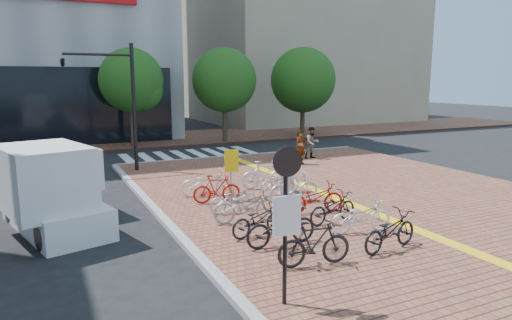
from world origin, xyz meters
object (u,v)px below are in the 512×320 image
pedestrian_a (301,147)px  notice_sign (286,207)px  bike_5 (217,189)px  bike_4 (234,199)px  bike_6 (207,183)px  box_truck (54,189)px  bike_10 (315,198)px  bike_11 (294,187)px  bike_2 (258,219)px  yellow_sign (231,165)px  bike_9 (333,208)px  bike_3 (245,205)px  bike_1 (281,226)px  bike_13 (265,175)px  bike_0 (314,243)px  pedestrian_b (312,143)px  bike_8 (361,216)px  utility_box (286,177)px  bike_7 (390,231)px  bike_12 (280,182)px  traffic_light_pole (102,84)px

pedestrian_a → notice_sign: (-7.57, -12.05, 1.03)m
bike_5 → bike_4: bearing=-164.7°
bike_6 → box_truck: (-4.97, -1.21, 0.55)m
bike_10 → bike_11: bike_11 is taller
bike_2 → yellow_sign: yellow_sign is taller
bike_9 → bike_3: bearing=53.6°
bike_1 → bike_13: 6.04m
bike_4 → bike_0: bearing=174.9°
notice_sign → box_truck: size_ratio=0.63×
yellow_sign → notice_sign: bearing=-105.0°
bike_1 → notice_sign: 3.34m
pedestrian_b → bike_2: bearing=-132.4°
bike_13 → pedestrian_b: 7.20m
bike_11 → pedestrian_a: (3.87, 6.03, 0.29)m
yellow_sign → bike_9: bearing=-65.3°
bike_8 → bike_10: bike_10 is taller
bike_3 → bike_2: bearing=179.3°
bike_5 → utility_box: bearing=-72.3°
utility_box → yellow_sign: 2.38m
bike_10 → yellow_sign: 3.18m
bike_11 → bike_7: bearing=179.9°
bike_11 → utility_box: bike_11 is taller
bike_0 → bike_9: bike_0 is taller
pedestrian_b → notice_sign: size_ratio=0.56×
bike_5 → bike_9: 4.14m
bike_6 → bike_11: 3.15m
bike_12 → pedestrian_a: bearing=-49.8°
bike_11 → bike_8: bearing=-177.3°
traffic_light_pole → bike_9: bearing=-64.9°
bike_8 → traffic_light_pole: size_ratio=0.31×
bike_10 → box_truck: size_ratio=0.39×
bike_4 → bike_12: 2.66m
bike_0 → traffic_light_pole: 13.46m
bike_0 → bike_4: (0.01, 4.62, -0.09)m
bike_4 → bike_11: bike_11 is taller
bike_7 → bike_10: 3.41m
bike_8 → yellow_sign: yellow_sign is taller
box_truck → bike_10: bearing=-17.0°
bike_2 → pedestrian_b: size_ratio=1.01×
bike_1 → bike_10: 3.05m
bike_0 → bike_2: 2.35m
bike_0 → bike_6: bike_0 is taller
bike_1 → bike_12: bearing=-28.4°
bike_1 → bike_9: size_ratio=1.11×
bike_3 → bike_13: bearing=-27.0°
bike_13 → pedestrian_a: bearing=-35.8°
bike_2 → bike_6: bearing=-13.3°
bike_0 → bike_10: bearing=-24.3°
bike_2 → utility_box: 4.91m
bike_11 → traffic_light_pole: (-4.95, 8.01, 3.36)m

